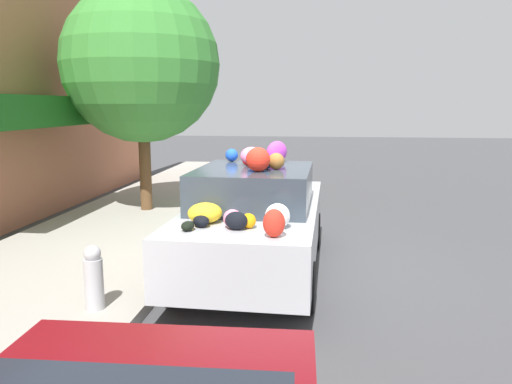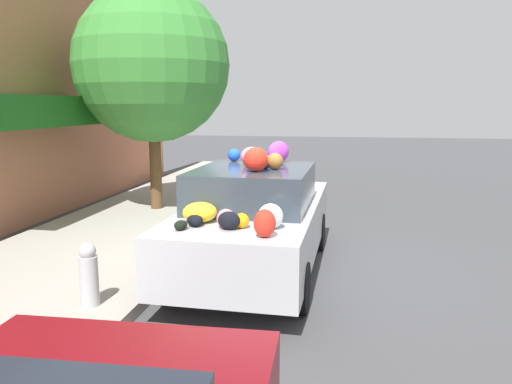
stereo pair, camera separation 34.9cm
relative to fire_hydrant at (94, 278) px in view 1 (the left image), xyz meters
name	(u,v)px [view 1 (the left image)]	position (x,y,z in m)	size (l,w,h in m)	color
ground_plane	(262,272)	(1.81, -1.60, -0.48)	(60.00, 60.00, 0.00)	#424244
sidewalk_curb	(78,259)	(1.81, 1.10, -0.41)	(24.00, 3.20, 0.14)	#9E998E
street_tree	(141,64)	(5.05, 1.20, 2.60)	(3.12, 3.12, 4.51)	brown
fire_hydrant	(94,278)	(0.00, 0.00, 0.00)	(0.20, 0.20, 0.70)	#B2B2B7
art_car	(256,218)	(1.77, -1.51, 0.29)	(4.11, 1.77, 1.78)	#B7BABF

